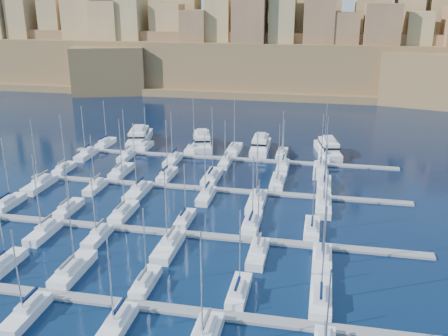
% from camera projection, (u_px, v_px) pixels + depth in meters
% --- Properties ---
extents(ground, '(600.00, 600.00, 0.00)m').
position_uv_depth(ground, '(198.00, 208.00, 98.64)').
color(ground, black).
rests_on(ground, ground).
extents(pontoon_near, '(84.00, 2.00, 0.40)m').
position_uv_depth(pontoon_near, '(136.00, 305.00, 67.03)').
color(pontoon_near, slate).
rests_on(pontoon_near, ground).
extents(pontoon_mid_near, '(84.00, 2.00, 0.40)m').
position_uv_depth(pontoon_mid_near, '(182.00, 233.00, 87.44)').
color(pontoon_mid_near, slate).
rests_on(pontoon_mid_near, ground).
extents(pontoon_mid_far, '(84.00, 2.00, 0.40)m').
position_uv_depth(pontoon_mid_far, '(210.00, 189.00, 107.85)').
color(pontoon_mid_far, slate).
rests_on(pontoon_mid_far, ground).
extents(pontoon_far, '(84.00, 2.00, 0.40)m').
position_uv_depth(pontoon_far, '(229.00, 159.00, 128.26)').
color(pontoon_far, slate).
rests_on(pontoon_far, ground).
extents(sailboat_1, '(2.66, 8.87, 14.09)m').
position_uv_depth(sailboat_1, '(4.00, 264.00, 76.19)').
color(sailboat_1, white).
rests_on(sailboat_1, ground).
extents(sailboat_2, '(3.09, 10.29, 17.48)m').
position_uv_depth(sailboat_2, '(73.00, 269.00, 74.74)').
color(sailboat_2, white).
rests_on(sailboat_2, ground).
extents(sailboat_3, '(2.39, 7.98, 12.28)m').
position_uv_depth(sailboat_3, '(146.00, 282.00, 71.47)').
color(sailboat_3, white).
rests_on(sailboat_3, ground).
extents(sailboat_4, '(2.53, 8.44, 13.09)m').
position_uv_depth(sailboat_4, '(239.00, 292.00, 69.14)').
color(sailboat_4, white).
rests_on(sailboat_4, ground).
extents(sailboat_5, '(2.93, 9.77, 14.31)m').
position_uv_depth(sailboat_5, '(321.00, 298.00, 67.64)').
color(sailboat_5, white).
rests_on(sailboat_5, ground).
extents(sailboat_8, '(2.66, 8.85, 13.18)m').
position_uv_depth(sailboat_8, '(26.00, 313.00, 64.36)').
color(sailboat_8, white).
rests_on(sailboat_8, ground).
extents(sailboat_9, '(2.69, 8.95, 13.35)m').
position_uv_depth(sailboat_9, '(116.00, 325.00, 61.99)').
color(sailboat_9, white).
rests_on(sailboat_9, ground).
extents(sailboat_12, '(2.57, 8.58, 14.22)m').
position_uv_depth(sailboat_12, '(9.00, 203.00, 99.04)').
color(sailboat_12, white).
rests_on(sailboat_12, ground).
extents(sailboat_13, '(2.51, 8.36, 12.09)m').
position_uv_depth(sailboat_13, '(69.00, 208.00, 96.51)').
color(sailboat_13, white).
rests_on(sailboat_13, ground).
extents(sailboat_14, '(2.79, 9.30, 15.97)m').
position_uv_depth(sailboat_14, '(124.00, 212.00, 94.83)').
color(sailboat_14, white).
rests_on(sailboat_14, ground).
extents(sailboat_15, '(2.32, 7.75, 11.54)m').
position_uv_depth(sailboat_15, '(185.00, 219.00, 91.84)').
color(sailboat_15, white).
rests_on(sailboat_15, ground).
extents(sailboat_16, '(2.82, 9.39, 13.54)m').
position_uv_depth(sailboat_16, '(252.00, 223.00, 90.25)').
color(sailboat_16, white).
rests_on(sailboat_16, ground).
extents(sailboat_17, '(2.65, 8.84, 12.26)m').
position_uv_depth(sailboat_17, '(312.00, 229.00, 87.99)').
color(sailboat_17, white).
rests_on(sailboat_17, ground).
extents(sailboat_19, '(2.67, 8.91, 15.18)m').
position_uv_depth(sailboat_19, '(44.00, 232.00, 86.69)').
color(sailboat_19, white).
rests_on(sailboat_19, ground).
extents(sailboat_20, '(2.42, 8.08, 12.54)m').
position_uv_depth(sailboat_20, '(98.00, 236.00, 85.22)').
color(sailboat_20, white).
rests_on(sailboat_20, ground).
extents(sailboat_21, '(3.08, 10.26, 14.49)m').
position_uv_depth(sailboat_21, '(169.00, 246.00, 81.77)').
color(sailboat_21, white).
rests_on(sailboat_21, ground).
extents(sailboat_22, '(2.74, 9.15, 13.74)m').
position_uv_depth(sailboat_22, '(258.00, 253.00, 79.52)').
color(sailboat_22, white).
rests_on(sailboat_22, ground).
extents(sailboat_23, '(2.93, 9.78, 15.89)m').
position_uv_depth(sailboat_23, '(322.00, 260.00, 77.34)').
color(sailboat_23, white).
rests_on(sailboat_23, ground).
extents(sailboat_24, '(2.42, 8.08, 14.32)m').
position_uv_depth(sailboat_24, '(64.00, 168.00, 119.17)').
color(sailboat_24, white).
rests_on(sailboat_24, ground).
extents(sailboat_25, '(2.88, 9.61, 13.52)m').
position_uv_depth(sailboat_25, '(121.00, 171.00, 117.21)').
color(sailboat_25, white).
rests_on(sailboat_25, ground).
extents(sailboat_26, '(2.66, 8.88, 13.90)m').
position_uv_depth(sailboat_26, '(167.00, 175.00, 114.74)').
color(sailboat_26, white).
rests_on(sailboat_26, ground).
extents(sailboat_27, '(3.13, 10.43, 17.07)m').
position_uv_depth(sailboat_27, '(212.00, 177.00, 113.47)').
color(sailboat_27, white).
rests_on(sailboat_27, ground).
extents(sailboat_28, '(2.92, 9.72, 14.05)m').
position_uv_depth(sailboat_28, '(278.00, 182.00, 110.34)').
color(sailboat_28, white).
rests_on(sailboat_28, ground).
extents(sailboat_29, '(2.96, 9.87, 16.07)m').
position_uv_depth(sailboat_29, '(324.00, 185.00, 108.51)').
color(sailboat_29, white).
rests_on(sailboat_29, ground).
extents(sailboat_30, '(3.13, 10.43, 15.66)m').
position_uv_depth(sailboat_30, '(40.00, 184.00, 108.90)').
color(sailboat_30, white).
rests_on(sailboat_30, ground).
extents(sailboat_31, '(2.41, 8.03, 12.68)m').
position_uv_depth(sailboat_31, '(96.00, 187.00, 107.67)').
color(sailboat_31, white).
rests_on(sailboat_31, ground).
extents(sailboat_32, '(3.05, 10.17, 16.03)m').
position_uv_depth(sailboat_32, '(138.00, 192.00, 104.79)').
color(sailboat_32, white).
rests_on(sailboat_32, ground).
extents(sailboat_33, '(2.63, 8.75, 14.27)m').
position_uv_depth(sailboat_33, '(206.00, 196.00, 102.71)').
color(sailboat_33, white).
rests_on(sailboat_33, ground).
extents(sailboat_34, '(3.20, 10.68, 15.47)m').
position_uv_depth(sailboat_34, '(257.00, 201.00, 99.81)').
color(sailboat_34, white).
rests_on(sailboat_34, ground).
extents(sailboat_35, '(3.03, 10.10, 14.04)m').
position_uv_depth(sailboat_35, '(323.00, 206.00, 97.62)').
color(sailboat_35, white).
rests_on(sailboat_35, ground).
extents(sailboat_36, '(2.68, 8.93, 13.00)m').
position_uv_depth(sailboat_36, '(106.00, 143.00, 139.88)').
color(sailboat_36, white).
rests_on(sailboat_36, ground).
extents(sailboat_37, '(2.31, 7.69, 11.76)m').
position_uv_depth(sailboat_37, '(146.00, 146.00, 137.06)').
color(sailboat_37, white).
rests_on(sailboat_37, ground).
extents(sailboat_38, '(2.90, 9.66, 16.49)m').
position_uv_depth(sailboat_38, '(194.00, 148.00, 135.42)').
color(sailboat_38, white).
rests_on(sailboat_38, ground).
extents(sailboat_39, '(3.13, 10.45, 16.11)m').
position_uv_depth(sailboat_39, '(234.00, 150.00, 133.70)').
color(sailboat_39, white).
rests_on(sailboat_39, ground).
extents(sailboat_40, '(2.60, 8.67, 12.34)m').
position_uv_depth(sailboat_40, '(282.00, 154.00, 130.47)').
color(sailboat_40, white).
rests_on(sailboat_40, ground).
extents(sailboat_41, '(2.93, 9.77, 16.57)m').
position_uv_depth(sailboat_41, '(324.00, 155.00, 128.92)').
color(sailboat_41, white).
rests_on(sailboat_41, ground).
extents(sailboat_42, '(2.78, 9.25, 13.85)m').
position_uv_depth(sailboat_42, '(87.00, 154.00, 129.88)').
color(sailboat_42, white).
rests_on(sailboat_42, ground).
extents(sailboat_43, '(2.32, 7.75, 13.42)m').
position_uv_depth(sailboat_43, '(126.00, 156.00, 128.56)').
color(sailboat_43, white).
rests_on(sailboat_43, ground).
extents(sailboat_44, '(2.74, 9.13, 13.59)m').
position_uv_depth(sailboat_44, '(173.00, 160.00, 125.53)').
color(sailboat_44, white).
rests_on(sailboat_44, ground).
extents(sailboat_45, '(2.36, 7.86, 11.71)m').
position_uv_depth(sailboat_45, '(225.00, 162.00, 123.61)').
color(sailboat_45, white).
rests_on(sailboat_45, ground).
extents(sailboat_46, '(2.71, 9.02, 12.89)m').
position_uv_depth(sailboat_46, '(283.00, 167.00, 120.39)').
color(sailboat_46, white).
rests_on(sailboat_46, ground).
extents(sailboat_47, '(3.18, 10.59, 14.59)m').
position_uv_depth(sailboat_47, '(320.00, 170.00, 117.99)').
color(sailboat_47, white).
rests_on(sailboat_47, ground).
extents(motor_yacht_a, '(8.88, 18.53, 5.25)m').
position_uv_depth(motor_yacht_a, '(139.00, 137.00, 142.37)').
color(motor_yacht_a, white).
rests_on(motor_yacht_a, ground).
extents(motor_yacht_b, '(8.86, 16.82, 5.25)m').
position_uv_depth(motor_yacht_b, '(202.00, 141.00, 138.11)').
color(motor_yacht_b, white).
rests_on(motor_yacht_b, ground).
extents(motor_yacht_c, '(4.86, 15.03, 5.25)m').
position_uv_depth(motor_yacht_c, '(260.00, 145.00, 134.49)').
color(motor_yacht_c, white).
rests_on(motor_yacht_c, ground).
extents(motor_yacht_d, '(7.68, 16.17, 5.25)m').
position_uv_depth(motor_yacht_d, '(328.00, 149.00, 131.42)').
color(motor_yacht_d, white).
rests_on(motor_yacht_d, ground).
extents(fortified_city, '(460.00, 108.95, 59.52)m').
position_uv_depth(fortified_city, '(277.00, 53.00, 237.94)').
color(fortified_city, brown).
rests_on(fortified_city, ground).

